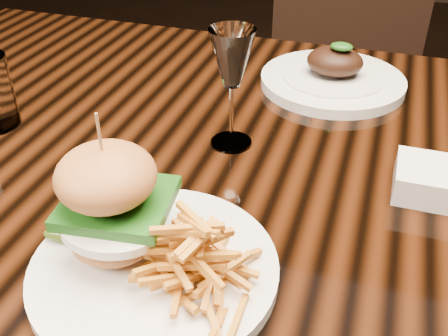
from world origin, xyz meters
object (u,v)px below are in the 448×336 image
(dining_table, at_px, (285,205))
(burger_plate, at_px, (150,239))
(far_dish, at_px, (333,77))
(wine_glass, at_px, (232,63))
(chair_far, at_px, (348,62))

(dining_table, relative_size, burger_plate, 6.20)
(burger_plate, height_order, far_dish, burger_plate)
(dining_table, distance_m, wine_glass, 0.22)
(dining_table, bearing_deg, chair_far, 89.95)
(dining_table, xyz_separation_m, chair_far, (0.00, 0.89, -0.13))
(chair_far, bearing_deg, wine_glass, -106.64)
(burger_plate, xyz_separation_m, wine_glass, (-0.00, 0.27, 0.08))
(dining_table, bearing_deg, wine_glass, 166.63)
(wine_glass, height_order, chair_far, chair_far)
(wine_glass, relative_size, far_dish, 0.69)
(dining_table, bearing_deg, burger_plate, -109.57)
(far_dish, bearing_deg, wine_glass, -115.00)
(dining_table, height_order, far_dish, far_dish)
(wine_glass, bearing_deg, burger_plate, -90.00)
(dining_table, relative_size, chair_far, 1.68)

